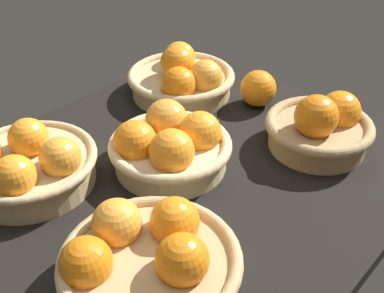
{
  "coord_description": "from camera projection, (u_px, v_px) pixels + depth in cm",
  "views": [
    {
      "loc": [
        -52.11,
        -49.04,
        58.79
      ],
      "look_at": [
        2.95,
        0.18,
        7.0
      ],
      "focal_mm": 46.05,
      "sensor_mm": 36.0,
      "label": 1
    }
  ],
  "objects": [
    {
      "name": "basket_near_left",
      "position": [
        148.0,
        263.0,
        0.67
      ],
      "size": [
        25.01,
        25.01,
        11.07
      ],
      "color": "tan",
      "rests_on": "market_tray"
    },
    {
      "name": "basket_far_left",
      "position": [
        27.0,
        164.0,
        0.85
      ],
      "size": [
        24.05,
        24.05,
        10.89
      ],
      "color": "tan",
      "rests_on": "market_tray"
    },
    {
      "name": "basket_far_right",
      "position": [
        183.0,
        78.0,
        1.12
      ],
      "size": [
        24.6,
        24.6,
        11.63
      ],
      "color": "tan",
      "rests_on": "market_tray"
    },
    {
      "name": "loose_orange_front_gap",
      "position": [
        258.0,
        88.0,
        1.08
      ],
      "size": [
        8.04,
        8.04,
        8.04
      ],
      "primitive_type": "sphere",
      "color": "orange",
      "rests_on": "market_tray"
    },
    {
      "name": "basket_near_right",
      "position": [
        321.0,
        127.0,
        0.95
      ],
      "size": [
        20.85,
        20.85,
        12.09
      ],
      "color": "tan",
      "rests_on": "market_tray"
    },
    {
      "name": "basket_center",
      "position": [
        170.0,
        145.0,
        0.9
      ],
      "size": [
        22.66,
        22.66,
        10.93
      ],
      "color": "#D3BC8C",
      "rests_on": "market_tray"
    },
    {
      "name": "market_tray",
      "position": [
        182.0,
        178.0,
        0.91
      ],
      "size": [
        84.0,
        72.0,
        3.0
      ],
      "primitive_type": "cube",
      "color": "black",
      "rests_on": "ground"
    }
  ]
}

